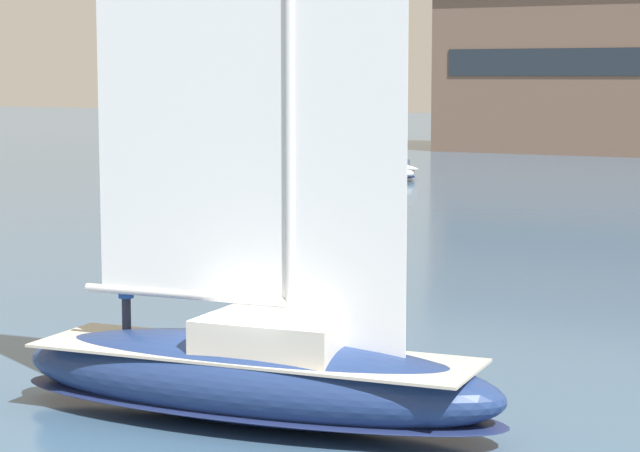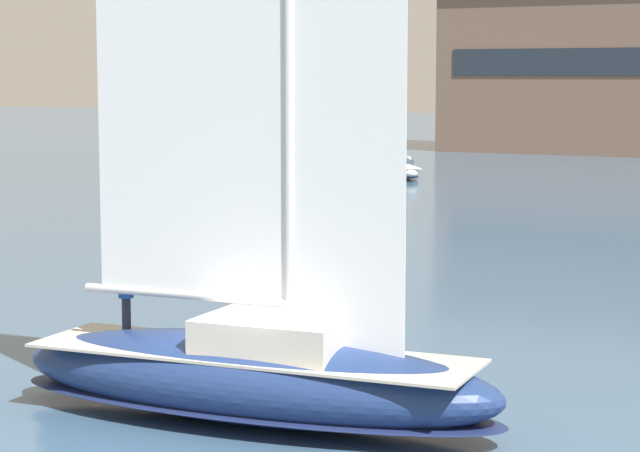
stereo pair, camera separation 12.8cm
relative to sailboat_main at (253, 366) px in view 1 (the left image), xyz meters
The scene contains 4 objects.
ground_plane 1.18m from the sailboat_main, behind, with size 400.00×400.00×0.00m, color #385675.
waterfront_building 95.90m from the sailboat_main, 99.50° to the left, with size 37.04×13.54×16.05m.
sailboat_main is the anchor object (origin of this frame).
sailboat_moored_far_slip 62.87m from the sailboat_main, 111.79° to the left, with size 5.17×6.19×8.75m.
Camera 1 is at (13.39, -21.93, 7.27)m, focal length 70.00 mm.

